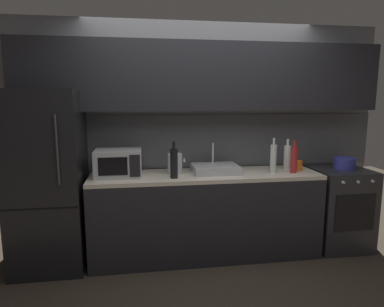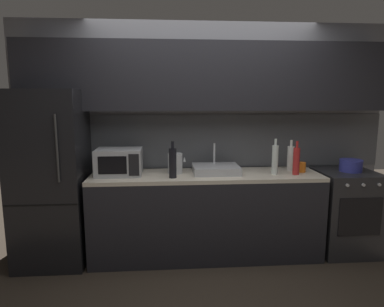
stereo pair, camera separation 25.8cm
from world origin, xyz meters
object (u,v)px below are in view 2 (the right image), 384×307
(refrigerator, at_px, (51,178))
(mug_orange, at_px, (302,167))
(cooking_pot, at_px, (351,165))
(oven_range, at_px, (344,211))
(wine_bottle_clear, at_px, (275,159))
(wine_bottle_red, at_px, (296,161))
(kettle, at_px, (175,163))
(microwave, at_px, (119,162))
(wine_bottle_dark, at_px, (173,163))
(wine_bottle_white, at_px, (291,158))

(refrigerator, distance_m, mug_orange, 2.60)
(mug_orange, relative_size, cooking_pot, 0.45)
(oven_range, height_order, wine_bottle_clear, wine_bottle_clear)
(oven_range, distance_m, wine_bottle_red, 0.86)
(oven_range, bearing_deg, kettle, 178.62)
(refrigerator, bearing_deg, cooking_pot, 0.00)
(wine_bottle_clear, xyz_separation_m, cooking_pot, (0.86, 0.07, -0.09))
(oven_range, height_order, microwave, microwave)
(oven_range, xyz_separation_m, wine_bottle_red, (-0.61, -0.10, 0.60))
(wine_bottle_dark, relative_size, mug_orange, 3.41)
(refrigerator, height_order, kettle, refrigerator)
(oven_range, bearing_deg, refrigerator, 179.98)
(microwave, distance_m, wine_bottle_clear, 1.60)
(oven_range, height_order, wine_bottle_dark, wine_bottle_dark)
(refrigerator, distance_m, wine_bottle_red, 2.50)
(wine_bottle_white, bearing_deg, wine_bottle_red, -94.52)
(wine_bottle_dark, distance_m, wine_bottle_white, 1.31)
(wine_bottle_red, relative_size, mug_orange, 3.28)
(oven_range, height_order, wine_bottle_red, wine_bottle_red)
(wine_bottle_clear, xyz_separation_m, mug_orange, (0.32, 0.07, -0.10))
(wine_bottle_dark, bearing_deg, mug_orange, 6.46)
(wine_bottle_clear, relative_size, mug_orange, 3.49)
(microwave, xyz_separation_m, cooking_pot, (2.46, -0.02, -0.07))
(microwave, bearing_deg, mug_orange, -0.47)
(kettle, distance_m, wine_bottle_white, 1.26)
(kettle, relative_size, wine_bottle_white, 0.71)
(oven_range, xyz_separation_m, wine_bottle_white, (-0.60, 0.10, 0.59))
(microwave, relative_size, wine_bottle_dark, 1.27)
(wine_bottle_white, xyz_separation_m, wine_bottle_clear, (-0.23, -0.16, 0.02))
(kettle, height_order, mug_orange, kettle)
(kettle, xyz_separation_m, wine_bottle_red, (1.24, -0.15, 0.04))
(wine_bottle_clear, bearing_deg, wine_bottle_dark, -175.47)
(kettle, height_order, wine_bottle_clear, wine_bottle_clear)
(oven_range, bearing_deg, wine_bottle_red, -170.34)
(microwave, distance_m, mug_orange, 1.92)
(oven_range, distance_m, wine_bottle_white, 0.85)
(kettle, bearing_deg, wine_bottle_dark, -98.69)
(kettle, distance_m, mug_orange, 1.35)
(wine_bottle_clear, bearing_deg, refrigerator, 178.26)
(refrigerator, xyz_separation_m, wine_bottle_red, (2.49, -0.11, 0.16))
(refrigerator, bearing_deg, oven_range, -0.02)
(cooking_pot, bearing_deg, oven_range, -177.66)
(kettle, relative_size, wine_bottle_red, 0.68)
(wine_bottle_dark, bearing_deg, refrigerator, 172.88)
(kettle, relative_size, wine_bottle_dark, 0.65)
(mug_orange, xyz_separation_m, cooking_pot, (0.54, -0.00, 0.01))
(wine_bottle_red, xyz_separation_m, cooking_pot, (0.65, 0.11, -0.08))
(wine_bottle_dark, distance_m, wine_bottle_clear, 1.06)
(wine_bottle_white, bearing_deg, wine_bottle_clear, -144.35)
(mug_orange, height_order, cooking_pot, cooking_pot)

